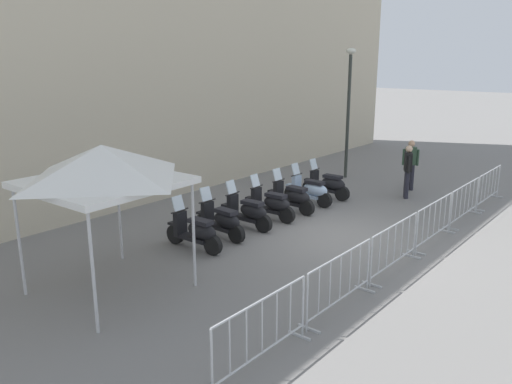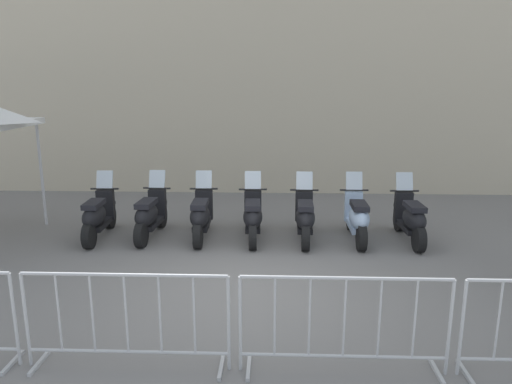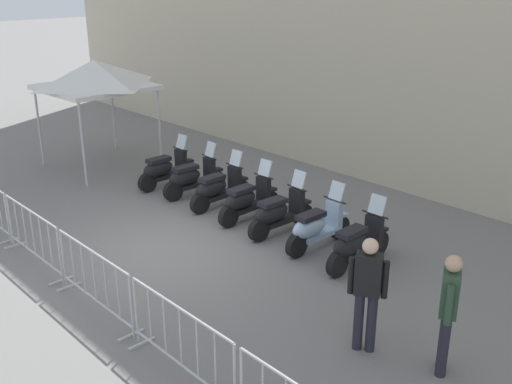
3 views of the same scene
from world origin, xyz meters
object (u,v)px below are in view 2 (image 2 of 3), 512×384
motorcycle_0 (98,216)px  motorcycle_6 (411,219)px  motorcycle_1 (150,215)px  motorcycle_2 (201,216)px  barrier_segment_3 (344,326)px  motorcycle_3 (253,217)px  motorcycle_4 (305,218)px  motorcycle_5 (357,218)px  barrier_segment_2 (127,322)px

motorcycle_0 → motorcycle_6: 5.95m
motorcycle_1 → motorcycle_2: size_ratio=1.00×
motorcycle_6 → motorcycle_2: bearing=177.7°
motorcycle_1 → barrier_segment_3: size_ratio=0.80×
motorcycle_1 → motorcycle_3: size_ratio=1.00×
motorcycle_2 → motorcycle_3: same height
motorcycle_0 → motorcycle_3: bearing=-0.7°
motorcycle_0 → motorcycle_4: size_ratio=1.00×
motorcycle_0 → motorcycle_5: same height
motorcycle_2 → motorcycle_5: 2.97m
motorcycle_0 → motorcycle_3: size_ratio=1.00×
motorcycle_1 → motorcycle_5: (3.97, -0.15, 0.00)m
motorcycle_5 → barrier_segment_3: bearing=-103.1°
motorcycle_0 → motorcycle_2: bearing=0.5°
motorcycle_2 → motorcycle_6: size_ratio=1.00×
motorcycle_1 → motorcycle_3: (1.99, -0.10, 0.00)m
motorcycle_4 → barrier_segment_2: motorcycle_4 is taller
motorcycle_2 → motorcycle_5: same height
motorcycle_1 → barrier_segment_3: 5.28m
motorcycle_3 → motorcycle_4: 0.99m
motorcycle_0 → motorcycle_2: (1.98, 0.02, 0.00)m
motorcycle_0 → motorcycle_4: bearing=-1.2°
motorcycle_3 → motorcycle_4: bearing=-2.8°
motorcycle_4 → motorcycle_6: same height
motorcycle_4 → barrier_segment_3: (0.01, -4.21, 0.07)m
motorcycle_3 → barrier_segment_2: bearing=-106.7°
motorcycle_5 → barrier_segment_2: (-3.23, -4.14, 0.07)m
motorcycle_1 → motorcycle_4: same height
motorcycle_3 → barrier_segment_2: (-1.26, -4.19, 0.07)m
motorcycle_1 → motorcycle_6: 4.97m
motorcycle_1 → barrier_segment_2: 4.35m
motorcycle_3 → barrier_segment_2: size_ratio=0.79×
motorcycle_5 → barrier_segment_3: size_ratio=0.79×
motorcycle_5 → motorcycle_4: bearing=180.0°
motorcycle_1 → motorcycle_3: 1.99m
motorcycle_3 → motorcycle_6: bearing=-2.1°
motorcycle_3 → barrier_segment_3: 4.37m
barrier_segment_3 → barrier_segment_2: bearing=178.3°
motorcycle_5 → motorcycle_6: same height
motorcycle_2 → motorcycle_3: 0.99m
motorcycle_1 → barrier_segment_3: (2.99, -4.36, 0.07)m
motorcycle_2 → motorcycle_3: bearing=-3.0°
motorcycle_0 → motorcycle_3: 2.98m
motorcycle_2 → barrier_segment_3: motorcycle_2 is taller
motorcycle_0 → motorcycle_5: size_ratio=1.00×
motorcycle_2 → barrier_segment_2: motorcycle_2 is taller
motorcycle_1 → barrier_segment_2: (0.73, -4.29, 0.07)m
motorcycle_2 → barrier_segment_2: 4.25m
motorcycle_3 → barrier_segment_3: size_ratio=0.79×
motorcycle_3 → motorcycle_0: bearing=179.3°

